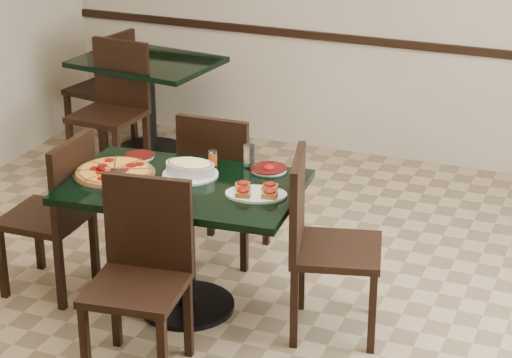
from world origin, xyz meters
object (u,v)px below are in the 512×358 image
at_px(chair_far, 220,178).
at_px(lasagna_casserole, 190,168).
at_px(pepperoni_pizza, 114,172).
at_px(chair_near, 142,265).
at_px(chair_left, 58,207).
at_px(back_chair_left, 107,82).
at_px(chair_right, 319,235).
at_px(main_table, 184,215).
at_px(bread_basket, 170,196).
at_px(back_chair_near, 114,101).
at_px(back_table, 148,88).
at_px(bruschetta_platter, 256,191).

height_order(chair_far, lasagna_casserole, chair_far).
height_order(pepperoni_pizza, lasagna_casserole, lasagna_casserole).
bearing_deg(pepperoni_pizza, chair_near, -50.39).
xyz_separation_m(chair_left, back_chair_left, (-0.96, 2.21, -0.02)).
bearing_deg(chair_right, back_chair_left, 35.33).
bearing_deg(chair_near, main_table, 86.47).
bearing_deg(chair_near, lasagna_casserole, 86.92).
height_order(pepperoni_pizza, bread_basket, bread_basket).
distance_m(back_chair_near, lasagna_casserole, 2.03).
relative_size(back_table, chair_far, 1.17).
bearing_deg(back_table, chair_right, -37.28).
height_order(back_chair_left, lasagna_casserole, back_chair_left).
relative_size(main_table, chair_near, 1.34).
bearing_deg(chair_far, chair_right, 144.00).
relative_size(main_table, back_table, 1.17).
relative_size(pepperoni_pizza, bruschetta_platter, 1.21).
relative_size(main_table, bruschetta_platter, 3.53).
bearing_deg(lasagna_casserole, chair_near, -88.80).
distance_m(back_chair_near, bruschetta_platter, 2.41).
bearing_deg(back_chair_left, chair_right, 60.00).
bearing_deg(bruschetta_platter, pepperoni_pizza, 167.86).
bearing_deg(chair_far, main_table, 94.87).
xyz_separation_m(pepperoni_pizza, lasagna_casserole, (0.38, 0.15, 0.03)).
xyz_separation_m(bread_basket, bruschetta_platter, (0.36, 0.26, -0.02)).
height_order(chair_far, bruschetta_platter, chair_far).
distance_m(chair_near, chair_right, 0.94).
xyz_separation_m(back_chair_left, lasagna_casserole, (1.68, -2.02, 0.29)).
relative_size(chair_near, bruschetta_platter, 2.64).
distance_m(main_table, bruschetta_platter, 0.46).
bearing_deg(back_chair_near, bread_basket, -49.56).
bearing_deg(pepperoni_pizza, back_table, 113.48).
distance_m(pepperoni_pizza, lasagna_casserole, 0.41).
relative_size(chair_right, lasagna_casserole, 3.24).
relative_size(back_chair_near, pepperoni_pizza, 2.20).
xyz_separation_m(back_table, bruschetta_platter, (1.72, -2.06, 0.25)).
xyz_separation_m(chair_right, pepperoni_pizza, (-1.14, -0.10, 0.21)).
bearing_deg(bread_basket, chair_near, -96.93).
relative_size(chair_far, back_chair_near, 0.96).
bearing_deg(chair_far, lasagna_casserole, 94.70).
relative_size(chair_left, lasagna_casserole, 3.08).
xyz_separation_m(chair_far, chair_left, (-0.67, -0.71, -0.00)).
bearing_deg(main_table, bruschetta_platter, -4.96).
bearing_deg(chair_near, back_table, 109.54).
bearing_deg(chair_left, back_chair_left, -157.47).
distance_m(chair_near, pepperoni_pizza, 0.72).
distance_m(main_table, chair_right, 0.74).
height_order(back_chair_left, pepperoni_pizza, back_chair_left).
bearing_deg(bruschetta_platter, back_chair_near, 123.14).
bearing_deg(chair_far, back_chair_left, -43.84).
bearing_deg(back_table, bruschetta_platter, -43.15).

